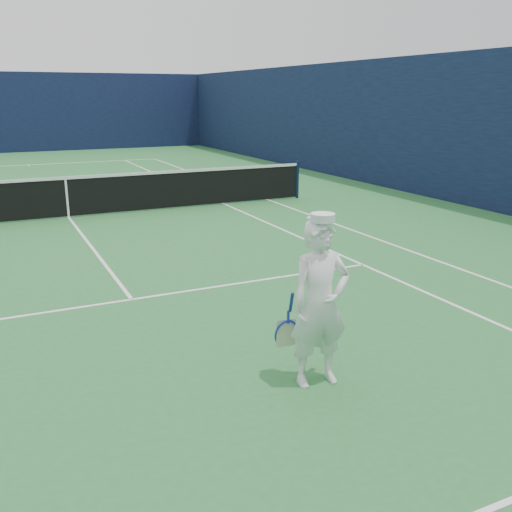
{
  "coord_description": "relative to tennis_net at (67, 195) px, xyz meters",
  "views": [
    {
      "loc": [
        -1.74,
        -14.29,
        2.91
      ],
      "look_at": [
        1.17,
        -8.2,
        0.99
      ],
      "focal_mm": 40.0,
      "sensor_mm": 36.0,
      "label": 1
    }
  ],
  "objects": [
    {
      "name": "court_markings",
      "position": [
        0.0,
        0.0,
        -0.55
      ],
      "size": [
        11.03,
        23.83,
        0.01
      ],
      "color": "white",
      "rests_on": "ground"
    },
    {
      "name": "tennis_net",
      "position": [
        0.0,
        0.0,
        0.0
      ],
      "size": [
        12.88,
        0.09,
        1.07
      ],
      "color": "#141E4C",
      "rests_on": "ground"
    },
    {
      "name": "tennis_player",
      "position": [
        1.17,
        -9.7,
        0.32
      ],
      "size": [
        0.76,
        0.52,
        1.8
      ],
      "rotation": [
        0.0,
        0.0,
        -0.09
      ],
      "color": "white",
      "rests_on": "ground"
    },
    {
      "name": "windscreen_fence",
      "position": [
        0.0,
        0.0,
        1.45
      ],
      "size": [
        20.12,
        36.12,
        4.0
      ],
      "color": "#0E1534",
      "rests_on": "ground"
    },
    {
      "name": "ground",
      "position": [
        0.0,
        0.0,
        -0.55
      ],
      "size": [
        80.0,
        80.0,
        0.0
      ],
      "primitive_type": "plane",
      "color": "#296C33",
      "rests_on": "ground"
    }
  ]
}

